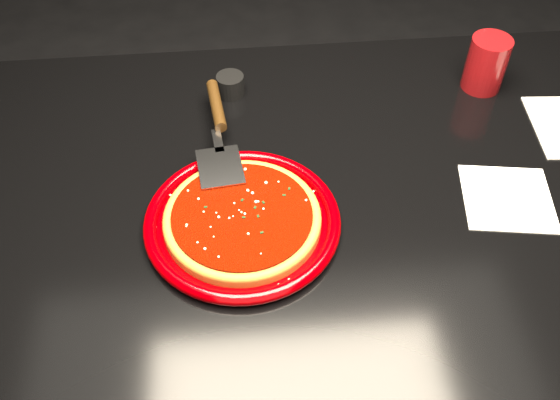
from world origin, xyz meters
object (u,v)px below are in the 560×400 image
at_px(ramekin, 230,85).
at_px(pizza_server, 219,132).
at_px(cup, 486,64).
at_px(plate, 242,221).
at_px(table, 316,312).

bearing_deg(ramekin, pizza_server, -99.02).
xyz_separation_m(pizza_server, cup, (0.49, 0.13, 0.01)).
bearing_deg(plate, table, 26.46).
relative_size(table, ramekin, 23.55).
height_order(table, cup, cup).
relative_size(table, cup, 11.74).
height_order(plate, cup, cup).
relative_size(pizza_server, cup, 2.91).
bearing_deg(table, cup, 35.39).
xyz_separation_m(plate, pizza_server, (-0.03, 0.17, 0.03)).
bearing_deg(ramekin, table, -60.81).
bearing_deg(ramekin, cup, -2.72).
bearing_deg(cup, ramekin, 177.28).
height_order(pizza_server, cup, cup).
relative_size(cup, ramekin, 2.01).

